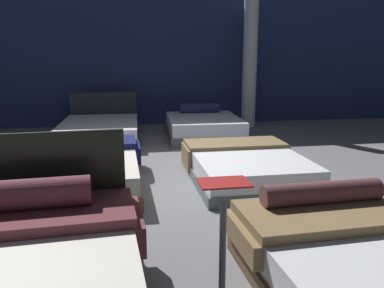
{
  "coord_description": "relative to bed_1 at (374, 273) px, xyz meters",
  "views": [
    {
      "loc": [
        -0.52,
        -5.27,
        1.7
      ],
      "look_at": [
        0.31,
        -0.45,
        0.6
      ],
      "focal_mm": 36.62,
      "sensor_mm": 36.0,
      "label": 1
    }
  ],
  "objects": [
    {
      "name": "ground_plane",
      "position": [
        -1.14,
        3.07,
        -0.23
      ],
      "size": [
        18.0,
        18.0,
        0.02
      ],
      "primitive_type": "cube",
      "color": "slate"
    },
    {
      "name": "showroom_back_wall",
      "position": [
        -1.14,
        7.69,
        1.53
      ],
      "size": [
        18.0,
        0.06,
        3.5
      ],
      "primitive_type": "cube",
      "color": "navy",
      "rests_on": "ground_plane"
    },
    {
      "name": "bed_1",
      "position": [
        0.0,
        0.0,
        0.0
      ],
      "size": [
        1.65,
        2.15,
        0.65
      ],
      "rotation": [
        0.0,
        0.0,
        0.04
      ],
      "color": "brown",
      "rests_on": "ground_plane"
    },
    {
      "name": "bed_2",
      "position": [
        -2.29,
        2.98,
        -0.01
      ],
      "size": [
        1.67,
        2.14,
        0.48
      ],
      "rotation": [
        0.0,
        0.0,
        0.01
      ],
      "color": "brown",
      "rests_on": "ground_plane"
    },
    {
      "name": "bed_3",
      "position": [
        -0.03,
        2.87,
        -0.03
      ],
      "size": [
        1.55,
        1.99,
        0.42
      ],
      "rotation": [
        0.0,
        0.0,
        0.0
      ],
      "color": "#4A575A",
      "rests_on": "ground_plane"
    },
    {
      "name": "bed_4",
      "position": [
        -2.19,
        5.9,
        -0.01
      ],
      "size": [
        1.64,
        2.22,
        0.9
      ],
      "rotation": [
        0.0,
        0.0,
        -0.03
      ],
      "color": "black",
      "rests_on": "ground_plane"
    },
    {
      "name": "bed_5",
      "position": [
        -0.02,
        5.87,
        0.0
      ],
      "size": [
        1.63,
        2.02,
        0.66
      ],
      "rotation": [
        0.0,
        0.0,
        -0.05
      ],
      "color": "#4D4D51",
      "rests_on": "ground_plane"
    },
    {
      "name": "price_sign",
      "position": [
        -1.14,
        -0.21,
        0.17
      ],
      "size": [
        0.28,
        0.24,
        1.02
      ],
      "color": "#3F3F44",
      "rests_on": "ground_plane"
    },
    {
      "name": "support_pillar",
      "position": [
        1.34,
        7.03,
        1.53
      ],
      "size": [
        0.34,
        0.34,
        3.5
      ],
      "primitive_type": "cylinder",
      "color": "silver",
      "rests_on": "ground_plane"
    }
  ]
}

